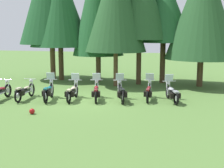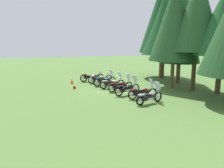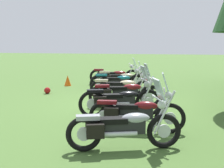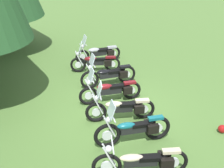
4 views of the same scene
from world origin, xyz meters
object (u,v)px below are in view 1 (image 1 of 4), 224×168
at_px(motorcycle_6, 149,92).
at_px(pine_tree_3, 116,2).
at_px(pine_tree_1, 59,5).
at_px(pine_tree_6, 203,6).
at_px(motorcycle_1, 25,91).
at_px(pine_tree_5, 164,8).
at_px(motorcycle_4, 96,92).
at_px(motorcycle_3, 72,92).
at_px(dropped_helmet, 32,111).
at_px(motorcycle_7, 172,93).
at_px(motorcycle_5, 121,92).
at_px(pine_tree_2, 98,0).
at_px(motorcycle_2, 49,91).

xyz_separation_m(motorcycle_6, pine_tree_3, (-2.76, 3.85, 5.00)).
xyz_separation_m(pine_tree_1, pine_tree_6, (10.09, -0.35, -0.37)).
xyz_separation_m(motorcycle_1, pine_tree_5, (6.53, 7.50, 4.73)).
height_order(motorcycle_4, pine_tree_3, pine_tree_3).
height_order(motorcycle_1, pine_tree_1, pine_tree_1).
bearing_deg(pine_tree_1, pine_tree_6, -2.00).
distance_m(motorcycle_6, pine_tree_6, 7.43).
distance_m(motorcycle_1, motorcycle_3, 2.57).
bearing_deg(dropped_helmet, motorcycle_7, 35.00).
distance_m(motorcycle_7, pine_tree_5, 7.74).
bearing_deg(motorcycle_4, motorcycle_1, 86.27).
bearing_deg(motorcycle_3, motorcycle_5, -88.08).
bearing_deg(dropped_helmet, motorcycle_3, 77.78).
bearing_deg(pine_tree_3, motorcycle_6, -54.37).
height_order(motorcycle_3, pine_tree_2, pine_tree_2).
height_order(pine_tree_3, dropped_helmet, pine_tree_3).
bearing_deg(motorcycle_1, motorcycle_5, -85.37).
distance_m(motorcycle_2, pine_tree_2, 8.71).
bearing_deg(pine_tree_5, motorcycle_2, -125.26).
relative_size(pine_tree_2, pine_tree_6, 1.13).
xyz_separation_m(motorcycle_1, motorcycle_4, (3.73, 0.82, 0.02)).
relative_size(motorcycle_5, motorcycle_6, 1.00).
xyz_separation_m(motorcycle_3, pine_tree_2, (-0.61, 6.54, 5.33)).
height_order(motorcycle_3, motorcycle_4, same).
relative_size(motorcycle_3, pine_tree_3, 0.26).
xyz_separation_m(motorcycle_1, dropped_helmet, (1.87, -2.56, -0.32)).
relative_size(motorcycle_2, pine_tree_6, 0.26).
relative_size(motorcycle_2, motorcycle_4, 1.00).
xyz_separation_m(motorcycle_2, motorcycle_4, (2.41, 0.67, -0.01)).
bearing_deg(motorcycle_5, motorcycle_2, 82.45).
height_order(motorcycle_7, pine_tree_5, pine_tree_5).
height_order(motorcycle_5, pine_tree_3, pine_tree_3).
xyz_separation_m(motorcycle_3, pine_tree_1, (-3.54, 6.48, 5.08)).
bearing_deg(motorcycle_6, motorcycle_7, -96.56).
height_order(motorcycle_1, pine_tree_5, pine_tree_5).
xyz_separation_m(motorcycle_1, motorcycle_7, (7.61, 1.46, 0.01)).
distance_m(motorcycle_2, pine_tree_1, 8.81).
xyz_separation_m(motorcycle_2, pine_tree_3, (2.31, 5.23, 4.99)).
bearing_deg(motorcycle_2, dropped_helmet, 176.74).
height_order(motorcycle_1, motorcycle_5, motorcycle_5).
height_order(motorcycle_4, motorcycle_6, same).
bearing_deg(motorcycle_4, pine_tree_2, 0.29).
xyz_separation_m(motorcycle_7, pine_tree_1, (-8.63, 5.49, 5.08)).
xyz_separation_m(motorcycle_2, pine_tree_5, (5.20, 7.36, 4.71)).
relative_size(motorcycle_1, motorcycle_2, 1.07).
bearing_deg(motorcycle_3, motorcycle_6, -82.83).
relative_size(pine_tree_6, dropped_helmet, 34.27).
distance_m(pine_tree_1, pine_tree_6, 10.11).
distance_m(motorcycle_1, pine_tree_5, 11.01).
bearing_deg(motorcycle_6, dropped_helmet, 128.19).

